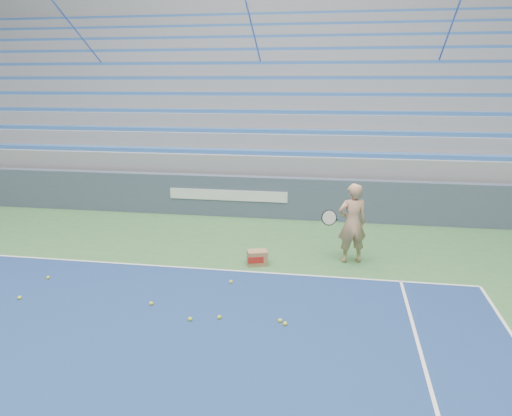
{
  "coord_description": "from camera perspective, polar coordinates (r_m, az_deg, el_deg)",
  "views": [
    {
      "loc": [
        2.96,
        3.08,
        3.57
      ],
      "look_at": [
        1.34,
        12.38,
        1.15
      ],
      "focal_mm": 35.0,
      "sensor_mm": 36.0,
      "label": 1
    }
  ],
  "objects": [
    {
      "name": "tennis_ball_4",
      "position": [
        9.13,
        -2.89,
        -8.42
      ],
      "size": [
        0.07,
        0.07,
        0.07
      ],
      "primitive_type": "sphere",
      "color": "#D1DF2D",
      "rests_on": "ground"
    },
    {
      "name": "tennis_ball_6",
      "position": [
        9.37,
        -25.41,
        -9.26
      ],
      "size": [
        0.07,
        0.07,
        0.07
      ],
      "primitive_type": "sphere",
      "color": "#D1DF2D",
      "rests_on": "ground"
    },
    {
      "name": "tennis_ball_3",
      "position": [
        7.86,
        -7.53,
        -12.48
      ],
      "size": [
        0.07,
        0.07,
        0.07
      ],
      "primitive_type": "sphere",
      "color": "#D1DF2D",
      "rests_on": "ground"
    },
    {
      "name": "tennis_ball_5",
      "position": [
        7.76,
        2.78,
        -12.74
      ],
      "size": [
        0.07,
        0.07,
        0.07
      ],
      "primitive_type": "sphere",
      "color": "#D1DF2D",
      "rests_on": "ground"
    },
    {
      "name": "tennis_ball_2",
      "position": [
        7.68,
        3.36,
        -13.07
      ],
      "size": [
        0.07,
        0.07,
        0.07
      ],
      "primitive_type": "sphere",
      "color": "#D1DF2D",
      "rests_on": "ground"
    },
    {
      "name": "bleachers",
      "position": [
        18.79,
        0.77,
        10.67
      ],
      "size": [
        31.0,
        9.15,
        7.3
      ],
      "color": "gray",
      "rests_on": "ground"
    },
    {
      "name": "tennis_player",
      "position": [
        10.11,
        10.91,
        -1.71
      ],
      "size": [
        0.95,
        0.9,
        1.62
      ],
      "color": "tan",
      "rests_on": "ground"
    },
    {
      "name": "ball_box",
      "position": [
        9.98,
        0.14,
        -5.69
      ],
      "size": [
        0.46,
        0.4,
        0.29
      ],
      "color": "#976D49",
      "rests_on": "ground"
    },
    {
      "name": "tennis_ball_7",
      "position": [
        8.46,
        -11.9,
        -10.65
      ],
      "size": [
        0.07,
        0.07,
        0.07
      ],
      "primitive_type": "sphere",
      "color": "#D1DF2D",
      "rests_on": "ground"
    },
    {
      "name": "sponsor_barrier",
      "position": [
        13.48,
        -3.08,
        1.41
      ],
      "size": [
        30.0,
        0.32,
        1.1
      ],
      "color": "#404D62",
      "rests_on": "ground"
    },
    {
      "name": "tennis_ball_1",
      "position": [
        10.06,
        -22.67,
        -7.36
      ],
      "size": [
        0.07,
        0.07,
        0.07
      ],
      "primitive_type": "sphere",
      "color": "#D1DF2D",
      "rests_on": "ground"
    },
    {
      "name": "tennis_ball_0",
      "position": [
        7.87,
        -4.21,
        -12.36
      ],
      "size": [
        0.07,
        0.07,
        0.07
      ],
      "primitive_type": "sphere",
      "color": "#D1DF2D",
      "rests_on": "ground"
    }
  ]
}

